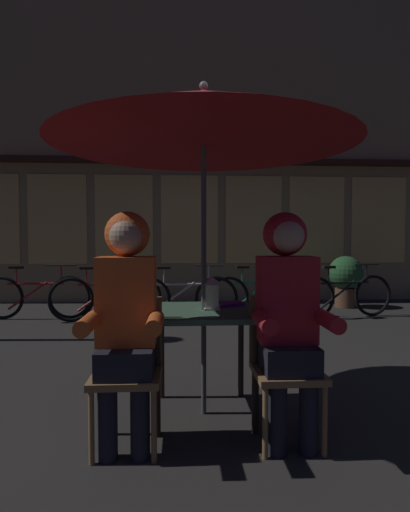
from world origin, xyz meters
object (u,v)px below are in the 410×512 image
object	(u,v)px
chair_left	(128,362)
person_right_hooded	(287,304)
bicycle_fourth	(260,296)
book	(229,304)
patio_umbrella	(204,119)
bicycle_third	(183,297)
person_left_hooded	(126,305)
bicycle_second	(106,297)
bicycle_fifth	(344,296)
potted_plant	(346,277)
chair_right	(285,359)
bicycle_nearest	(36,297)
lantern	(212,292)
cafe_table	(204,324)

from	to	relation	value
chair_left	person_right_hooded	distance (m)	1.03
bicycle_fourth	book	xyz separation A→B (m)	(-0.87, -3.24, 0.41)
patio_umbrella	bicycle_third	world-z (taller)	patio_umbrella
person_left_hooded	book	xyz separation A→B (m)	(0.68, 0.58, -0.09)
patio_umbrella	bicycle_second	size ratio (longest dim) A/B	1.40
chair_left	bicycle_fifth	world-z (taller)	chair_left
person_left_hooded	bicycle_fifth	size ratio (longest dim) A/B	0.85
chair_left	potted_plant	xyz separation A→B (m)	(3.27, 4.63, 0.05)
person_left_hooded	person_right_hooded	distance (m)	0.96
chair_left	person_left_hooded	distance (m)	0.36
person_right_hooded	bicycle_fifth	xyz separation A→B (m)	(1.91, 3.75, -0.50)
chair_right	bicycle_nearest	distance (m)	4.80
bicycle_nearest	bicycle_second	xyz separation A→B (m)	(1.09, -0.13, 0.00)
chair_left	person_right_hooded	world-z (taller)	person_right_hooded
bicycle_second	bicycle_third	world-z (taller)	same
lantern	potted_plant	distance (m)	5.07
patio_umbrella	bicycle_fifth	xyz separation A→B (m)	(2.39, 3.32, -1.71)
bicycle_third	patio_umbrella	bearing A→B (deg)	-87.77
person_left_hooded	cafe_table	bearing A→B (deg)	41.57
person_right_hooded	bicycle_second	xyz separation A→B (m)	(-1.76, 3.79, -0.50)
patio_umbrella	bicycle_second	xyz separation A→B (m)	(-1.28, 3.36, -1.71)
bicycle_third	potted_plant	size ratio (longest dim) A/B	1.83
chair_right	bicycle_third	size ratio (longest dim) A/B	0.52
patio_umbrella	bicycle_third	distance (m)	3.71
cafe_table	bicycle_third	xyz separation A→B (m)	(-0.13, 3.29, -0.29)
person_left_hooded	chair_left	bearing A→B (deg)	90.00
potted_plant	chair_right	bearing A→B (deg)	-116.51
chair_left	book	world-z (taller)	chair_left
cafe_table	bicycle_third	size ratio (longest dim) A/B	0.44
potted_plant	book	bearing A→B (deg)	-122.29
person_right_hooded	cafe_table	bearing A→B (deg)	138.43
patio_umbrella	potted_plant	xyz separation A→B (m)	(2.79, 4.26, -1.51)
potted_plant	person_right_hooded	bearing A→B (deg)	-116.24
cafe_table	bicycle_fifth	distance (m)	4.10
cafe_table	bicycle_fourth	bearing A→B (deg)	72.53
person_right_hooded	bicycle_fourth	distance (m)	3.90
lantern	bicycle_nearest	distance (m)	4.28
bicycle_second	bicycle_nearest	bearing A→B (deg)	173.28
bicycle_fourth	book	distance (m)	3.38
cafe_table	book	size ratio (longest dim) A/B	3.70
bicycle_fifth	patio_umbrella	bearing A→B (deg)	-125.67
person_right_hooded	potted_plant	xyz separation A→B (m)	(2.31, 4.69, -0.30)
person_left_hooded	chair_right	bearing A→B (deg)	3.39
bicycle_fifth	bicycle_second	bearing A→B (deg)	179.36
chair_left	bicycle_fourth	size ratio (longest dim) A/B	0.52
cafe_table	lantern	bearing A→B (deg)	4.67
bicycle_fifth	potted_plant	xyz separation A→B (m)	(0.41, 0.94, 0.20)
lantern	book	distance (m)	0.23
bicycle_third	lantern	bearing A→B (deg)	-86.81
bicycle_fourth	bicycle_third	bearing A→B (deg)	-174.98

